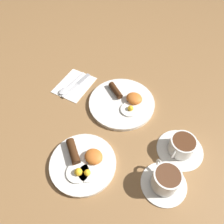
% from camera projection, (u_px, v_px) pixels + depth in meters
% --- Properties ---
extents(ground_plane, '(3.00, 3.00, 0.00)m').
position_uv_depth(ground_plane, '(122.00, 104.00, 0.92)').
color(ground_plane, olive).
extents(breakfast_plate_near, '(0.27, 0.27, 0.05)m').
position_uv_depth(breakfast_plate_near, '(123.00, 102.00, 0.91)').
color(breakfast_plate_near, silver).
rests_on(breakfast_plate_near, ground_plane).
extents(breakfast_plate_far, '(0.23, 0.23, 0.04)m').
position_uv_depth(breakfast_plate_far, '(83.00, 163.00, 0.75)').
color(breakfast_plate_far, silver).
rests_on(breakfast_plate_far, ground_plane).
extents(teacup_near, '(0.17, 0.17, 0.07)m').
position_uv_depth(teacup_near, '(181.00, 147.00, 0.77)').
color(teacup_near, silver).
rests_on(teacup_near, ground_plane).
extents(teacup_far, '(0.15, 0.15, 0.08)m').
position_uv_depth(teacup_far, '(165.00, 180.00, 0.69)').
color(teacup_far, silver).
rests_on(teacup_far, ground_plane).
extents(napkin, '(0.15, 0.18, 0.01)m').
position_uv_depth(napkin, '(74.00, 85.00, 0.99)').
color(napkin, white).
rests_on(napkin, ground_plane).
extents(knife, '(0.02, 0.18, 0.01)m').
position_uv_depth(knife, '(78.00, 84.00, 0.98)').
color(knife, silver).
rests_on(knife, napkin).
extents(spoon, '(0.03, 0.17, 0.01)m').
position_uv_depth(spoon, '(66.00, 88.00, 0.96)').
color(spoon, silver).
rests_on(spoon, napkin).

